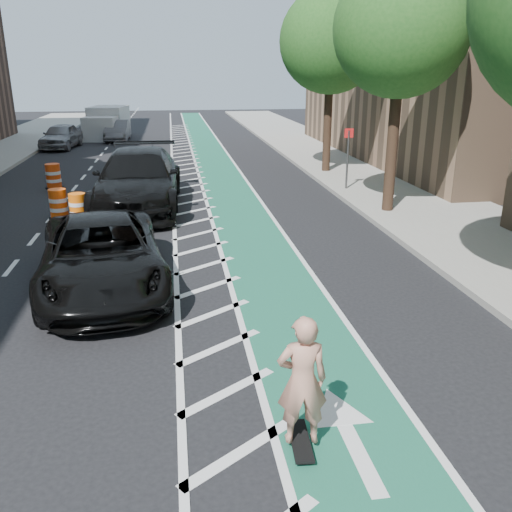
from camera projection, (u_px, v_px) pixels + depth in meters
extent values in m
plane|color=black|center=(132.00, 354.00, 9.24)|extent=(120.00, 120.00, 0.00)
cube|color=#18563F|center=(237.00, 208.00, 19.01)|extent=(2.00, 90.00, 0.01)
cube|color=silver|center=(194.00, 210.00, 18.80)|extent=(1.40, 90.00, 0.01)
cube|color=gray|center=(412.00, 200.00, 19.92)|extent=(5.00, 90.00, 0.15)
cube|color=gray|center=(348.00, 202.00, 19.57)|extent=(0.12, 90.00, 0.16)
cylinder|color=#382619|center=(397.00, 150.00, 17.13)|extent=(0.36, 0.36, 4.40)
sphere|color=#1F511B|center=(408.00, 27.00, 15.96)|extent=(4.20, 4.20, 4.20)
cylinder|color=#382619|center=(328.00, 126.00, 24.61)|extent=(0.36, 0.36, 4.40)
sphere|color=#1F511B|center=(331.00, 41.00, 23.44)|extent=(4.20, 4.20, 4.20)
cylinder|color=#4C4C4C|center=(347.00, 162.00, 21.15)|extent=(0.08, 0.08, 2.40)
cube|color=red|center=(349.00, 133.00, 20.79)|extent=(0.35, 0.02, 0.35)
cube|color=black|center=(300.00, 440.00, 6.94)|extent=(0.31, 0.87, 0.03)
cylinder|color=black|center=(290.00, 431.00, 7.22)|extent=(0.04, 0.07, 0.07)
cylinder|color=black|center=(303.00, 431.00, 7.23)|extent=(0.04, 0.07, 0.07)
cylinder|color=black|center=(296.00, 460.00, 6.69)|extent=(0.04, 0.07, 0.07)
cylinder|color=black|center=(310.00, 459.00, 6.70)|extent=(0.04, 0.07, 0.07)
imported|color=tan|center=(302.00, 380.00, 6.65)|extent=(0.66, 0.46, 1.73)
imported|color=black|center=(102.00, 255.00, 11.79)|extent=(3.27, 5.88, 1.56)
imported|color=black|center=(138.00, 180.00, 18.74)|extent=(3.08, 7.00, 2.00)
imported|color=gray|center=(61.00, 136.00, 33.35)|extent=(2.27, 4.60, 1.51)
imported|color=slate|center=(117.00, 131.00, 36.95)|extent=(1.51, 4.19, 1.37)
cube|color=beige|center=(109.00, 122.00, 39.14)|extent=(2.79, 3.70, 2.13)
cube|color=beige|center=(101.00, 129.00, 36.81)|extent=(2.35, 1.98, 1.60)
cylinder|color=black|center=(85.00, 136.00, 36.53)|extent=(0.37, 0.78, 0.75)
cylinder|color=black|center=(114.00, 136.00, 36.56)|extent=(0.37, 0.78, 0.75)
cylinder|color=black|center=(100.00, 130.00, 40.16)|extent=(0.37, 0.78, 0.75)
cylinder|color=black|center=(126.00, 130.00, 40.19)|extent=(0.37, 0.78, 0.75)
cylinder|color=orange|center=(78.00, 208.00, 17.19)|extent=(0.53, 0.53, 0.91)
cylinder|color=silver|center=(79.00, 212.00, 17.24)|extent=(0.54, 0.54, 0.12)
cylinder|color=silver|center=(78.00, 204.00, 17.15)|extent=(0.54, 0.54, 0.12)
cylinder|color=black|center=(80.00, 221.00, 17.33)|extent=(0.67, 0.67, 0.04)
cylinder|color=#F5520C|center=(58.00, 204.00, 17.55)|extent=(0.56, 0.56, 0.97)
cylinder|color=silver|center=(59.00, 209.00, 17.60)|extent=(0.57, 0.57, 0.13)
cylinder|color=silver|center=(58.00, 200.00, 17.50)|extent=(0.57, 0.57, 0.13)
cylinder|color=black|center=(60.00, 218.00, 17.70)|extent=(0.71, 0.71, 0.04)
cylinder|color=#EA420C|center=(53.00, 176.00, 22.06)|extent=(0.58, 0.58, 1.00)
cylinder|color=silver|center=(54.00, 180.00, 22.11)|extent=(0.59, 0.59, 0.13)
cylinder|color=silver|center=(53.00, 173.00, 22.01)|extent=(0.59, 0.59, 0.13)
cylinder|color=black|center=(55.00, 188.00, 22.21)|extent=(0.73, 0.73, 0.04)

